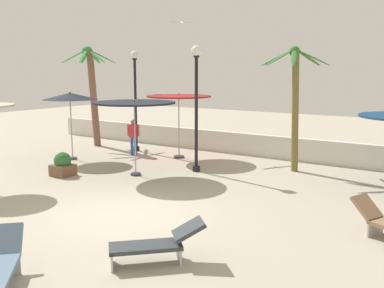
{
  "coord_description": "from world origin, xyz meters",
  "views": [
    {
      "loc": [
        7.74,
        -8.27,
        3.72
      ],
      "look_at": [
        0.0,
        3.17,
        1.4
      ],
      "focal_mm": 41.56,
      "sensor_mm": 36.0,
      "label": 1
    }
  ],
  "objects": [
    {
      "name": "seagull_0",
      "position": [
        -4.08,
        8.41,
        5.78
      ],
      "size": [
        0.83,
        1.23,
        0.14
      ],
      "color": "white"
    },
    {
      "name": "planter",
      "position": [
        -4.66,
        1.89,
        0.38
      ],
      "size": [
        0.7,
        0.7,
        0.85
      ],
      "color": "brown",
      "rests_on": "ground_plane"
    },
    {
      "name": "patio_umbrella_1",
      "position": [
        -2.57,
        3.38,
        2.51
      ],
      "size": [
        2.86,
        2.86,
        2.71
      ],
      "color": "#333338",
      "rests_on": "ground_plane"
    },
    {
      "name": "palm_tree_0",
      "position": [
        -8.56,
        7.05,
        3.06
      ],
      "size": [
        2.74,
        2.74,
        4.85
      ],
      "color": "brown",
      "rests_on": "ground_plane"
    },
    {
      "name": "lamp_post_1",
      "position": [
        -5.75,
        7.07,
        2.74
      ],
      "size": [
        0.36,
        0.36,
        4.55
      ],
      "color": "black",
      "rests_on": "ground_plane"
    },
    {
      "name": "boundary_wall",
      "position": [
        0.0,
        9.06,
        0.48
      ],
      "size": [
        25.2,
        0.3,
        0.95
      ],
      "primitive_type": "cube",
      "color": "silver",
      "rests_on": "ground_plane"
    },
    {
      "name": "lounge_chair_1",
      "position": [
        2.61,
        -1.89,
        0.4
      ],
      "size": [
        1.69,
        1.71,
        0.82
      ],
      "color": "#B7B7BC",
      "rests_on": "ground_plane"
    },
    {
      "name": "ground_plane",
      "position": [
        0.0,
        0.0,
        0.0
      ],
      "size": [
        56.0,
        56.0,
        0.0
      ],
      "primitive_type": "plane",
      "color": "#B2A893"
    },
    {
      "name": "guest_0",
      "position": [
        -5.15,
        6.2,
        0.95
      ],
      "size": [
        0.52,
        0.36,
        1.58
      ],
      "color": "#3359B2",
      "rests_on": "ground_plane"
    },
    {
      "name": "patio_umbrella_2",
      "position": [
        -6.65,
        4.05,
        2.62
      ],
      "size": [
        2.22,
        2.22,
        2.85
      ],
      "color": "#333338",
      "rests_on": "ground_plane"
    },
    {
      "name": "patio_umbrella_3",
      "position": [
        -3.16,
        6.85,
        2.51
      ],
      "size": [
        2.71,
        2.71,
        2.76
      ],
      "color": "#333338",
      "rests_on": "ground_plane"
    },
    {
      "name": "lamp_post_0",
      "position": [
        -1.13,
        5.12,
        2.88
      ],
      "size": [
        0.39,
        0.39,
        4.57
      ],
      "color": "black",
      "rests_on": "ground_plane"
    },
    {
      "name": "palm_tree_1",
      "position": [
        1.78,
        7.19,
        2.95
      ],
      "size": [
        2.59,
        2.5,
        4.56
      ],
      "color": "brown",
      "rests_on": "ground_plane"
    }
  ]
}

